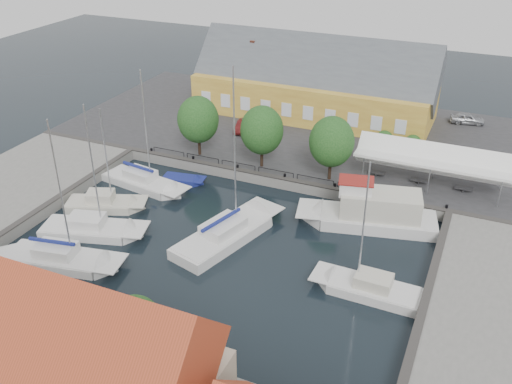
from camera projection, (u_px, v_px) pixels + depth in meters
ground at (227, 240)px, 46.92m from camera, size 140.00×140.00×0.00m
north_quay at (315, 135)px, 65.21m from camera, size 56.00×26.00×1.00m
west_quay at (4, 194)px, 52.81m from camera, size 12.00×24.00×1.00m
quay_edge_fittings at (251, 203)px, 50.23m from camera, size 56.00×24.72×0.40m
warehouse at (310, 85)px, 68.57m from camera, size 28.56×14.00×9.55m
tent_canopy at (434, 160)px, 51.92m from camera, size 14.00×4.00×2.83m
quay_trees at (262, 130)px, 54.96m from camera, size 18.20×4.20×6.30m
car_silver at (467, 118)px, 66.55m from camera, size 4.11×2.27×1.32m
car_red at (243, 126)px, 64.68m from camera, size 1.80×3.80×1.20m
center_sailboat at (227, 235)px, 46.86m from camera, size 6.15×11.44×14.91m
trawler at (372, 215)px, 48.47m from camera, size 12.32×6.08×5.00m
east_boat_b at (368, 290)px, 40.69m from camera, size 8.00×2.79×10.85m
west_boat_a at (144, 184)px, 55.09m from camera, size 9.63×4.08×12.29m
west_boat_b at (105, 206)px, 51.39m from camera, size 7.58×4.95×10.08m
west_boat_c at (92, 231)px, 47.65m from camera, size 9.30×5.23×12.02m
west_boat_d at (62, 261)px, 43.87m from camera, size 9.81×4.54×12.55m
launch_sw at (10, 265)px, 43.63m from camera, size 4.91×4.62×0.98m
launch_nw at (183, 181)px, 55.98m from camera, size 4.47×2.33×0.88m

